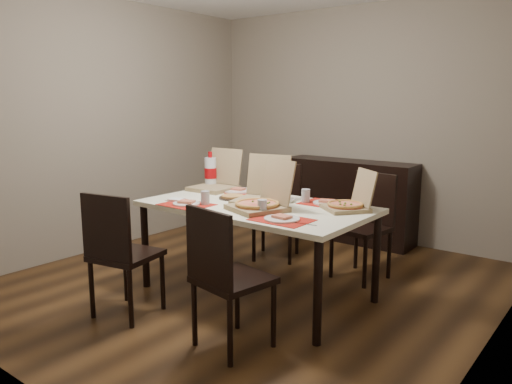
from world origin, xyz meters
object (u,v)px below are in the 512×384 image
(chair_near_left, at_px, (119,250))
(chair_near_right, at_px, (224,273))
(chair_far_left, at_px, (278,206))
(pizza_box_center, at_px, (261,202))
(dip_bowl, at_px, (288,200))
(chair_far_right, at_px, (366,221))
(dining_table, at_px, (256,213))
(sideboard, at_px, (348,200))
(soda_bottle, at_px, (210,172))

(chair_near_left, relative_size, chair_near_right, 1.00)
(chair_far_left, xyz_separation_m, pizza_box_center, (0.61, -1.09, 0.30))
(pizza_box_center, height_order, dip_bowl, pizza_box_center)
(chair_far_left, bearing_deg, dip_bowl, -49.62)
(chair_near_left, distance_m, chair_far_right, 2.15)
(chair_near_left, relative_size, chair_far_left, 1.00)
(chair_near_left, bearing_deg, chair_far_left, 88.55)
(dining_table, distance_m, chair_near_left, 1.09)
(chair_near_right, bearing_deg, sideboard, 102.10)
(dip_bowl, height_order, soda_bottle, soda_bottle)
(dining_table, distance_m, chair_far_left, 1.07)
(sideboard, xyz_separation_m, pizza_box_center, (0.34, -2.08, 0.36))
(sideboard, distance_m, chair_near_right, 2.86)
(sideboard, relative_size, dining_table, 0.83)
(chair_far_left, relative_size, chair_far_right, 1.00)
(chair_near_left, bearing_deg, sideboard, 83.71)
(dining_table, xyz_separation_m, pizza_box_center, (0.15, -0.14, 0.12))
(sideboard, distance_m, soda_bottle, 1.76)
(pizza_box_center, relative_size, dip_bowl, 4.71)
(sideboard, xyz_separation_m, chair_near_right, (0.60, -2.79, 0.06))
(dip_bowl, bearing_deg, dining_table, -123.48)
(dining_table, height_order, chair_far_left, chair_far_left)
(dining_table, xyz_separation_m, chair_far_right, (0.51, 0.94, -0.17))
(dip_bowl, bearing_deg, pizza_box_center, -89.78)
(chair_far_right, bearing_deg, pizza_box_center, -108.36)
(dip_bowl, bearing_deg, chair_near_right, -76.49)
(pizza_box_center, relative_size, soda_bottle, 1.52)
(dining_table, bearing_deg, chair_near_right, -64.16)
(chair_near_right, relative_size, chair_far_right, 1.00)
(chair_far_left, relative_size, dip_bowl, 8.51)
(chair_near_right, bearing_deg, chair_far_left, 115.78)
(sideboard, distance_m, dip_bowl, 1.77)
(chair_far_left, height_order, soda_bottle, soda_bottle)
(dining_table, bearing_deg, chair_far_right, 61.39)
(chair_near_left, height_order, soda_bottle, soda_bottle)
(chair_near_left, xyz_separation_m, soda_bottle, (-0.32, 1.31, 0.38))
(sideboard, bearing_deg, chair_near_right, -77.90)
(chair_near_right, bearing_deg, soda_bottle, 135.55)
(dining_table, relative_size, chair_near_right, 1.94)
(chair_near_left, xyz_separation_m, dip_bowl, (0.66, 1.18, 0.25))
(dining_table, relative_size, dip_bowl, 16.47)
(chair_far_left, distance_m, chair_far_right, 0.97)
(chair_near_left, bearing_deg, dip_bowl, 60.91)
(sideboard, relative_size, soda_bottle, 4.43)
(sideboard, xyz_separation_m, chair_far_left, (-0.27, -0.99, 0.06))
(sideboard, distance_m, chair_far_right, 1.22)
(dining_table, distance_m, chair_near_right, 0.96)
(pizza_box_center, bearing_deg, chair_far_right, 71.64)
(chair_near_left, relative_size, chair_far_right, 1.00)
(chair_near_right, distance_m, chair_far_right, 1.80)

